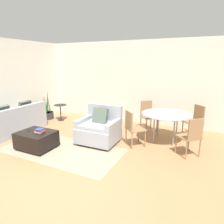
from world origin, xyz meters
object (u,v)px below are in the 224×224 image
potted_plant (47,113)px  dining_chair_near_left (133,126)px  side_table (60,109)px  dining_chair_near_right (192,135)px  armchair (99,129)px  book_stack (40,131)px  dining_chair_far_right (196,119)px  dining_chair_far_left (148,114)px  dining_table (166,116)px  tv_remote_primary (29,130)px  couch (13,123)px  ottoman (37,139)px

potted_plant → dining_chair_near_left: (3.67, -0.95, 0.32)m
side_table → dining_chair_near_right: size_ratio=0.63×
side_table → potted_plant: bearing=-173.6°
potted_plant → dining_chair_near_right: (5.04, -0.95, 0.32)m
armchair → dining_chair_near_left: 0.88m
potted_plant → dining_chair_near_left: potted_plant is taller
book_stack → dining_chair_far_right: (3.32, 2.48, 0.06)m
dining_chair_far_left → dining_table: bearing=-45.0°
potted_plant → side_table: potted_plant is taller
tv_remote_primary → dining_chair_near_left: bearing=26.6°
couch → tv_remote_primary: bearing=-22.8°
dining_chair_far_left → couch: bearing=-150.4°
couch → tv_remote_primary: size_ratio=12.26×
ottoman → dining_table: 3.33m
dining_table → dining_chair_far_right: (0.68, 0.68, -0.17)m
side_table → dining_chair_far_right: 4.49m
book_stack → dining_chair_near_right: (3.32, 1.11, 0.06)m
book_stack → dining_table: bearing=34.2°
dining_table → dining_chair_far_right: bearing=45.0°
dining_table → dining_chair_near_right: dining_chair_near_right is taller
book_stack → dining_chair_far_left: dining_chair_far_left is taller
dining_table → armchair: bearing=-151.4°
ottoman → dining_chair_near_left: dining_chair_near_left is taller
potted_plant → dining_chair_near_left: bearing=-14.6°
couch → ottoman: bearing=-19.7°
dining_chair_far_left → book_stack: bearing=-128.3°
couch → ottoman: (1.45, -0.52, -0.06)m
potted_plant → couch: bearing=-84.0°
ottoman → dining_table: dining_table is taller
side_table → dining_chair_near_left: 3.27m
ottoman → dining_chair_far_left: 3.26m
tv_remote_primary → dining_chair_far_left: bearing=47.8°
ottoman → side_table: (-1.05, 2.16, 0.17)m
book_stack → tv_remote_primary: book_stack is taller
ottoman → dining_chair_near_left: size_ratio=0.94×
armchair → tv_remote_primary: (-1.42, -0.99, 0.06)m
armchair → dining_chair_near_right: bearing=4.0°
dining_chair_near_right → dining_chair_far_right: same height
armchair → dining_table: size_ratio=0.77×
side_table → dining_table: dining_table is taller
potted_plant → side_table: 0.61m
couch → dining_chair_far_left: bearing=29.6°
ottoman → book_stack: bearing=20.8°
ottoman → book_stack: (0.10, 0.04, 0.23)m
ottoman → dining_chair_far_left: dining_chair_far_left is taller
armchair → dining_chair_far_left: 1.75m
dining_table → dining_chair_far_left: 0.98m
dining_chair_near_right → potted_plant: bearing=169.3°
couch → book_stack: couch is taller
armchair → book_stack: 1.46m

